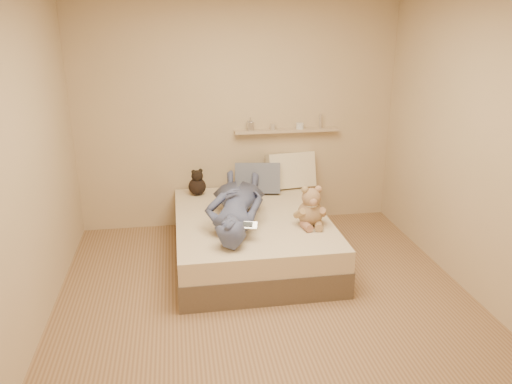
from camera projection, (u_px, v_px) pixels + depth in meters
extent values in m
plane|color=#95734D|center=(268.00, 306.00, 4.23)|extent=(3.80, 3.80, 0.00)
plane|color=tan|center=(238.00, 114.00, 5.57)|extent=(3.60, 0.00, 3.60)
plane|color=tan|center=(356.00, 280.00, 2.03)|extent=(3.60, 0.00, 3.60)
plane|color=tan|center=(20.00, 169.00, 3.53)|extent=(0.00, 3.80, 3.80)
plane|color=tan|center=(486.00, 149.00, 4.08)|extent=(0.00, 3.80, 3.80)
cube|color=brown|center=(252.00, 246.00, 5.06)|extent=(1.50, 1.90, 0.25)
cube|color=beige|center=(252.00, 225.00, 4.98)|extent=(1.48, 1.88, 0.20)
cube|color=silver|center=(248.00, 225.00, 4.36)|extent=(0.18, 0.11, 0.06)
cube|color=black|center=(248.00, 224.00, 4.34)|extent=(0.10, 0.06, 0.03)
sphere|color=#A38759|center=(310.00, 213.00, 4.70)|extent=(0.24, 0.24, 0.24)
sphere|color=#9C7555|center=(311.00, 198.00, 4.63)|extent=(0.18, 0.18, 0.18)
sphere|color=#A18258|center=(305.00, 190.00, 4.59)|extent=(0.07, 0.07, 0.07)
sphere|color=tan|center=(318.00, 189.00, 4.61)|extent=(0.07, 0.07, 0.07)
sphere|color=#A17559|center=(313.00, 202.00, 4.56)|extent=(0.07, 0.07, 0.07)
cylinder|color=tan|center=(299.00, 213.00, 4.65)|extent=(0.10, 0.17, 0.14)
cylinder|color=#A67B58|center=(323.00, 212.00, 4.68)|extent=(0.11, 0.17, 0.14)
cylinder|color=#9F6C54|center=(306.00, 226.00, 4.62)|extent=(0.10, 0.17, 0.08)
cylinder|color=#967550|center=(319.00, 225.00, 4.63)|extent=(0.11, 0.17, 0.08)
cylinder|color=beige|center=(311.00, 205.00, 4.65)|extent=(0.13, 0.13, 0.02)
sphere|color=black|center=(197.00, 186.00, 5.52)|extent=(0.19, 0.19, 0.19)
sphere|color=black|center=(197.00, 176.00, 5.47)|extent=(0.13, 0.13, 0.13)
sphere|color=black|center=(193.00, 172.00, 5.43)|extent=(0.05, 0.05, 0.05)
sphere|color=black|center=(201.00, 171.00, 5.47)|extent=(0.05, 0.05, 0.05)
cube|color=beige|center=(291.00, 170.00, 5.75)|extent=(0.58, 0.32, 0.43)
cube|color=slate|center=(258.00, 178.00, 5.56)|extent=(0.53, 0.31, 0.37)
imported|color=#424868|center=(236.00, 203.00, 4.79)|extent=(0.84, 1.56, 0.35)
cube|color=tan|center=(287.00, 131.00, 5.67)|extent=(1.20, 0.12, 0.03)
imported|color=silver|center=(250.00, 124.00, 5.57)|extent=(0.07, 0.07, 0.15)
cylinder|color=#B6AB9C|center=(273.00, 127.00, 5.63)|extent=(0.06, 0.06, 0.06)
cylinder|color=silver|center=(300.00, 126.00, 5.67)|extent=(0.09, 0.09, 0.07)
cylinder|color=silver|center=(320.00, 121.00, 5.69)|extent=(0.03, 0.03, 0.17)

